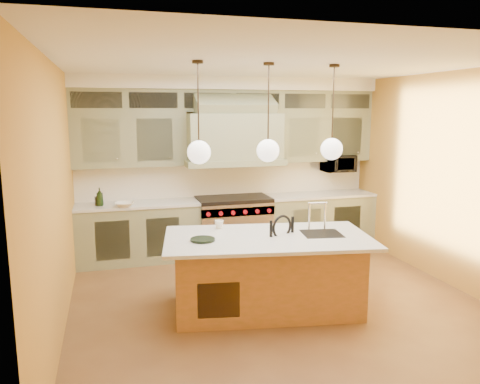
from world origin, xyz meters
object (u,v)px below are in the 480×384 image
object	(u,v)px
counter_stool	(290,258)
range	(233,225)
kitchen_island	(267,272)
microwave	(338,163)

from	to	relation	value
counter_stool	range	bearing A→B (deg)	69.37
kitchen_island	counter_stool	world-z (taller)	kitchen_island
range	counter_stool	distance (m)	2.42
kitchen_island	microwave	distance (m)	3.35
range	microwave	distance (m)	2.18
range	kitchen_island	size ratio (longest dim) A/B	0.47
range	kitchen_island	world-z (taller)	kitchen_island
counter_stool	microwave	distance (m)	3.26
range	microwave	bearing A→B (deg)	3.12
range	kitchen_island	bearing A→B (deg)	-94.77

